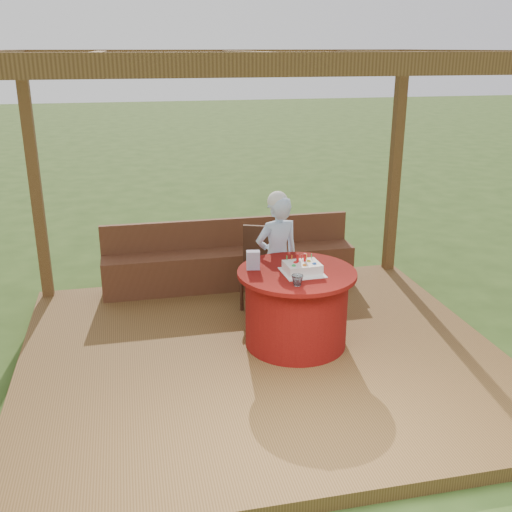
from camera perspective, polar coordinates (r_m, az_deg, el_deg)
The scene contains 10 objects.
ground at distance 5.84m, azimuth 0.53°, elevation -10.11°, with size 60.00×60.00×0.00m, color #2C4617.
deck at distance 5.81m, azimuth 0.54°, elevation -9.60°, with size 4.50×4.00×0.12m, color brown.
pergola at distance 5.11m, azimuth 0.62°, elevation 14.15°, with size 4.50×4.00×2.72m.
bench at distance 7.21m, azimuth -2.50°, elevation -0.86°, with size 3.00×0.42×0.80m.
table at distance 5.78m, azimuth 3.84°, elevation -4.89°, with size 1.13×1.13×0.75m.
chair at distance 6.65m, azimuth 0.41°, elevation -0.61°, with size 0.55×0.55×0.87m.
elderly_woman at distance 6.23m, azimuth 2.02°, elevation 0.04°, with size 0.55×0.42×1.38m.
birthday_cake at distance 5.58m, azimuth 4.43°, elevation -1.12°, with size 0.38×0.38×0.17m.
gift_bag at distance 5.65m, azimuth -0.28°, elevation -0.39°, with size 0.12×0.08×0.18m, color pink.
drinking_glass at distance 5.28m, azimuth 3.96°, elevation -2.33°, with size 0.11×0.11×0.10m, color silver.
Camera 1 is at (-1.14, -4.96, 2.86)m, focal length 42.00 mm.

